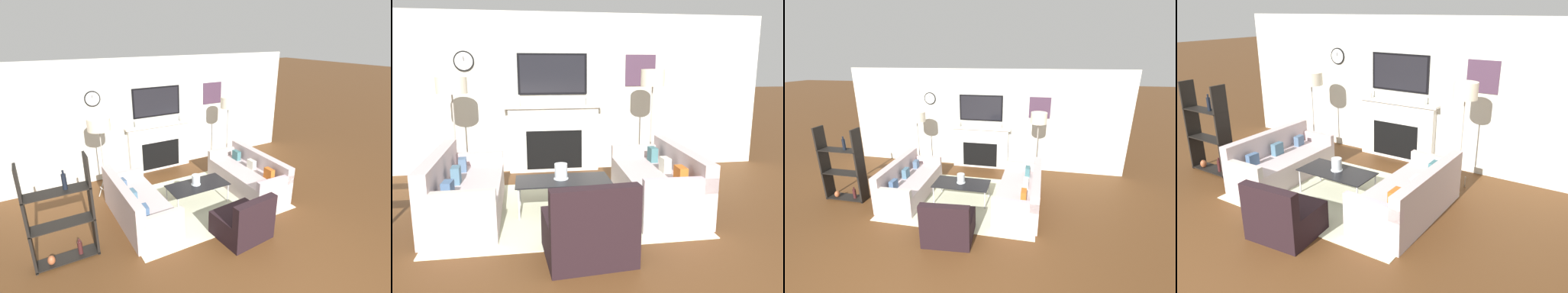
{
  "view_description": "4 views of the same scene",
  "coord_description": "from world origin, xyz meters",
  "views": [
    {
      "loc": [
        -2.69,
        -1.95,
        3.19
      ],
      "look_at": [
        0.24,
        3.21,
        0.98
      ],
      "focal_mm": 28.0,
      "sensor_mm": 36.0,
      "label": 1
    },
    {
      "loc": [
        -0.44,
        -1.96,
        1.81
      ],
      "look_at": [
        0.34,
        2.97,
        0.76
      ],
      "focal_mm": 35.0,
      "sensor_mm": 36.0,
      "label": 2
    },
    {
      "loc": [
        1.37,
        -2.22,
        2.96
      ],
      "look_at": [
        0.24,
        3.33,
        1.03
      ],
      "focal_mm": 24.0,
      "sensor_mm": 36.0,
      "label": 3
    },
    {
      "loc": [
        3.35,
        -1.68,
        2.8
      ],
      "look_at": [
        0.35,
        3.11,
        0.75
      ],
      "focal_mm": 35.0,
      "sensor_mm": 36.0,
      "label": 4
    }
  ],
  "objects": [
    {
      "name": "shelf_unit",
      "position": [
        -2.53,
        2.21,
        0.73
      ],
      "size": [
        0.9,
        0.28,
        1.62
      ],
      "color": "black",
      "rests_on": "ground_plane"
    },
    {
      "name": "coffee_table",
      "position": [
        -0.03,
        2.65,
        0.38
      ],
      "size": [
        1.19,
        0.58,
        0.41
      ],
      "color": "black",
      "rests_on": "ground_plane"
    },
    {
      "name": "hurricane_candle",
      "position": [
        -0.05,
        2.68,
        0.5
      ],
      "size": [
        0.19,
        0.19,
        0.2
      ],
      "color": "silver",
      "rests_on": "coffee_table"
    },
    {
      "name": "fireplace_wall",
      "position": [
        0.0,
        4.66,
        1.23
      ],
      "size": [
        7.57,
        0.28,
        2.7
      ],
      "color": "beige",
      "rests_on": "ground_plane"
    },
    {
      "name": "couch_left",
      "position": [
        -1.25,
        2.68,
        0.28
      ],
      "size": [
        0.84,
        1.89,
        0.79
      ],
      "color": "#BEAAAB",
      "rests_on": "ground_plane"
    },
    {
      "name": "floor_lamp_right",
      "position": [
        1.53,
        3.88,
        1.61
      ],
      "size": [
        0.37,
        0.37,
        1.77
      ],
      "color": "#9E998E",
      "rests_on": "ground_plane"
    },
    {
      "name": "floor_lamp_left",
      "position": [
        -1.53,
        3.88,
        1.52
      ],
      "size": [
        0.45,
        0.45,
        1.67
      ],
      "color": "#9E998E",
      "rests_on": "ground_plane"
    },
    {
      "name": "couch_right",
      "position": [
        1.24,
        2.68,
        0.28
      ],
      "size": [
        0.89,
        1.92,
        0.77
      ],
      "color": "#BEAAAB",
      "rests_on": "ground_plane"
    },
    {
      "name": "area_rug",
      "position": [
        0.0,
        2.68,
        0.01
      ],
      "size": [
        3.11,
        2.25,
        0.01
      ],
      "color": "beige",
      "rests_on": "ground_plane"
    },
    {
      "name": "armchair",
      "position": [
        0.1,
        1.36,
        0.27
      ],
      "size": [
        0.87,
        0.79,
        0.79
      ],
      "color": "black",
      "rests_on": "ground_plane"
    }
  ]
}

